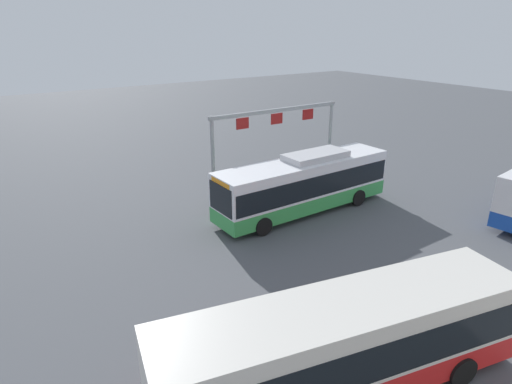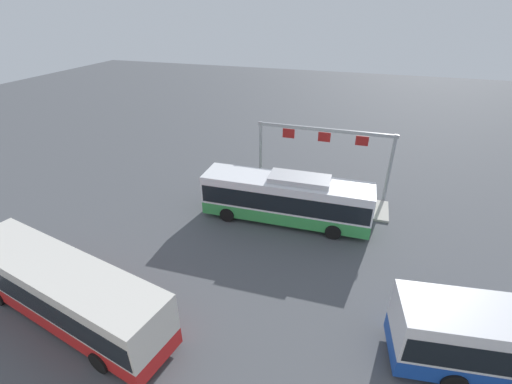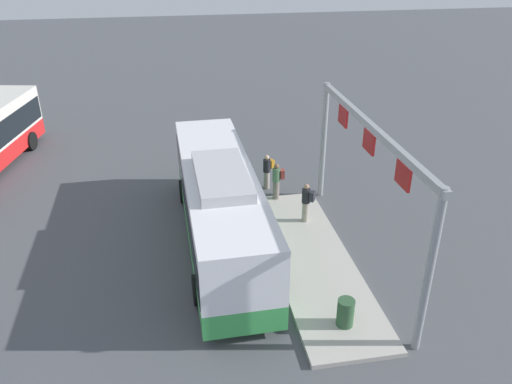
{
  "view_description": "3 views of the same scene",
  "coord_description": "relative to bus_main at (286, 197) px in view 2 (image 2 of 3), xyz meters",
  "views": [
    {
      "loc": [
        15.58,
        18.32,
        10.37
      ],
      "look_at": [
        2.57,
        -1.12,
        1.41
      ],
      "focal_mm": 30.92,
      "sensor_mm": 36.0,
      "label": 1
    },
    {
      "loc": [
        -4.14,
        19.64,
        13.16
      ],
      "look_at": [
        2.35,
        -0.88,
        1.36
      ],
      "focal_mm": 24.34,
      "sensor_mm": 36.0,
      "label": 2
    },
    {
      "loc": [
        -16.58,
        1.54,
        10.77
      ],
      "look_at": [
        1.33,
        -1.6,
        1.4
      ],
      "focal_mm": 35.68,
      "sensor_mm": 36.0,
      "label": 3
    }
  ],
  "objects": [
    {
      "name": "bus_background_left",
      "position": [
        7.69,
        11.16,
        -0.03
      ],
      "size": [
        11.6,
        4.72,
        3.1
      ],
      "rotation": [
        0.0,
        0.0,
        -0.2
      ],
      "color": "red",
      "rests_on": "ground"
    },
    {
      "name": "ground_plane",
      "position": [
        0.01,
        0.0,
        -1.81
      ],
      "size": [
        120.0,
        120.0,
        0.0
      ],
      "primitive_type": "plane",
      "color": "#4C4F54"
    },
    {
      "name": "trash_bin",
      "position": [
        -5.36,
        -3.14,
        -1.2
      ],
      "size": [
        0.52,
        0.52,
        0.9
      ],
      "primitive_type": "cylinder",
      "color": "#2D5133",
      "rests_on": "platform_curb"
    },
    {
      "name": "platform_sign_gantry",
      "position": [
        -1.61,
        -4.92,
        1.98
      ],
      "size": [
        10.12,
        0.24,
        5.2
      ],
      "color": "gray",
      "rests_on": "ground"
    },
    {
      "name": "person_boarding",
      "position": [
        2.97,
        -2.82,
        -0.76
      ],
      "size": [
        0.38,
        0.55,
        1.67
      ],
      "rotation": [
        0.0,
        0.0,
        1.46
      ],
      "color": "slate",
      "rests_on": "platform_curb"
    },
    {
      "name": "person_waiting_near",
      "position": [
        4.36,
        -2.67,
        -0.92
      ],
      "size": [
        0.5,
        0.6,
        1.67
      ],
      "rotation": [
        0.0,
        0.0,
        2.0
      ],
      "color": "gray",
      "rests_on": "ground"
    },
    {
      "name": "bus_main",
      "position": [
        0.0,
        0.0,
        0.0
      ],
      "size": [
        11.17,
        2.85,
        3.46
      ],
      "rotation": [
        0.0,
        0.0,
        0.02
      ],
      "color": "green",
      "rests_on": "ground"
    },
    {
      "name": "person_waiting_mid",
      "position": [
        0.83,
        -3.58,
        -0.76
      ],
      "size": [
        0.55,
        0.6,
        1.67
      ],
      "rotation": [
        0.0,
        0.0,
        0.97
      ],
      "color": "gray",
      "rests_on": "platform_curb"
    },
    {
      "name": "platform_curb",
      "position": [
        -1.81,
        -3.13,
        -1.73
      ],
      "size": [
        10.0,
        2.8,
        0.16
      ],
      "primitive_type": "cube",
      "color": "#B2ADA3",
      "rests_on": "ground"
    }
  ]
}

